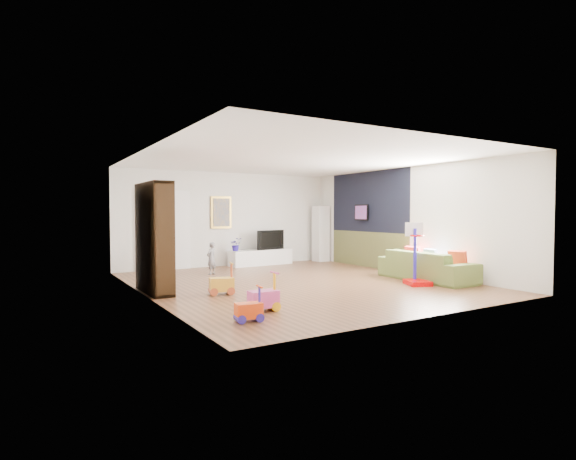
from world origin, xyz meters
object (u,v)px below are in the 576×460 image
media_console (261,257)px  basketball_hoop (418,254)px  sofa (427,266)px  bookshelf (154,238)px

media_console → basketball_hoop: size_ratio=1.44×
media_console → sofa: sofa is taller
basketball_hoop → bookshelf: bearing=-177.2°
media_console → sofa: (1.86, -4.60, 0.11)m
sofa → basketball_hoop: (-0.67, -0.36, 0.33)m
media_console → bookshelf: bearing=-146.2°
bookshelf → basketball_hoop: (5.05, -1.99, -0.39)m
bookshelf → sofa: size_ratio=0.92×
media_console → basketball_hoop: 5.12m
media_console → basketball_hoop: basketball_hoop is taller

